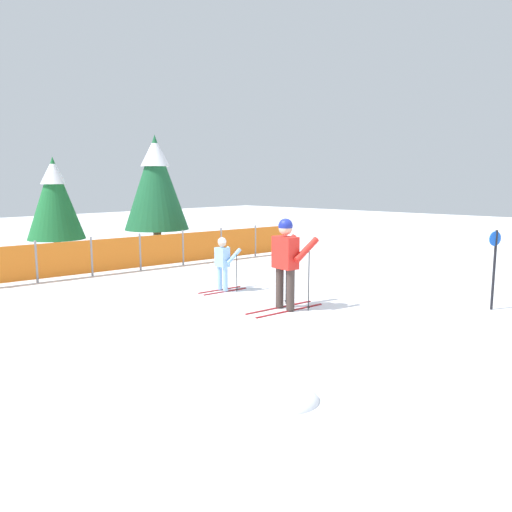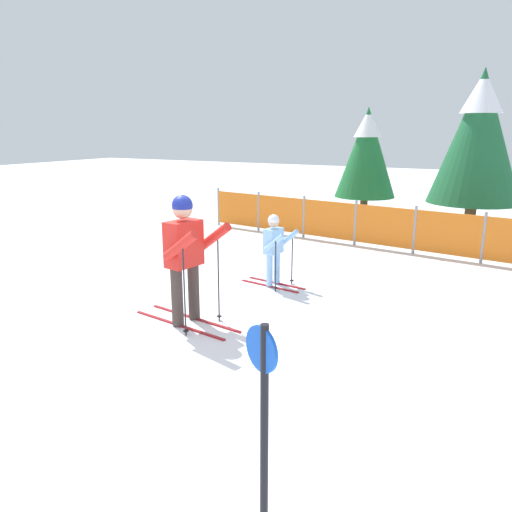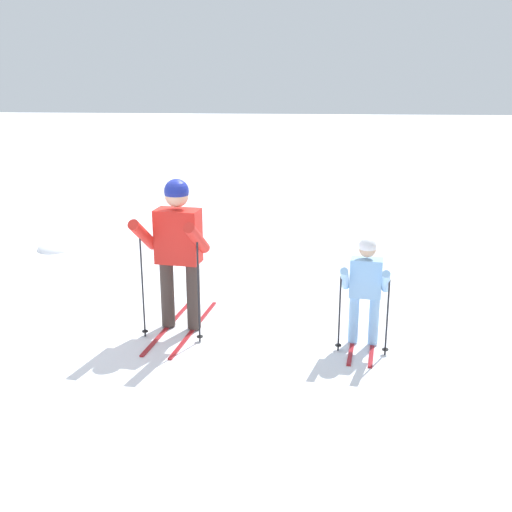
# 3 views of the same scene
# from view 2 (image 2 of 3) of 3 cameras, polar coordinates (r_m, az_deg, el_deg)

# --- Properties ---
(ground_plane) EXTENTS (60.00, 60.00, 0.00)m
(ground_plane) POSITION_cam_2_polar(r_m,az_deg,el_deg) (6.98, -11.10, -7.76)
(ground_plane) COLOR white
(skier_adult) EXTENTS (1.70, 0.82, 1.77)m
(skier_adult) POSITION_cam_2_polar(r_m,az_deg,el_deg) (6.68, -8.08, 0.89)
(skier_adult) COLOR maroon
(skier_adult) RESTS_ON ground_plane
(skier_child) EXTENTS (1.18, 0.57, 1.23)m
(skier_child) POSITION_cam_2_polar(r_m,az_deg,el_deg) (8.35, 2.11, 1.34)
(skier_child) COLOR maroon
(skier_child) RESTS_ON ground_plane
(safety_fence) EXTENTS (9.56, 1.44, 1.03)m
(safety_fence) POSITION_cam_2_polar(r_m,az_deg,el_deg) (11.36, 14.42, 3.32)
(safety_fence) COLOR gray
(safety_fence) RESTS_ON ground_plane
(conifer_far) EXTENTS (1.73, 1.73, 3.21)m
(conifer_far) POSITION_cam_2_polar(r_m,az_deg,el_deg) (14.86, 12.53, 11.63)
(conifer_far) COLOR #4C3823
(conifer_far) RESTS_ON ground_plane
(conifer_near) EXTENTS (2.15, 2.15, 3.99)m
(conifer_near) POSITION_cam_2_polar(r_m,az_deg,el_deg) (13.22, 24.10, 12.55)
(conifer_near) COLOR #4C3823
(conifer_near) RESTS_ON ground_plane
(trail_marker) EXTENTS (0.26, 0.14, 1.54)m
(trail_marker) POSITION_cam_2_polar(r_m,az_deg,el_deg) (3.07, 0.86, -18.11)
(trail_marker) COLOR black
(trail_marker) RESTS_ON ground_plane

